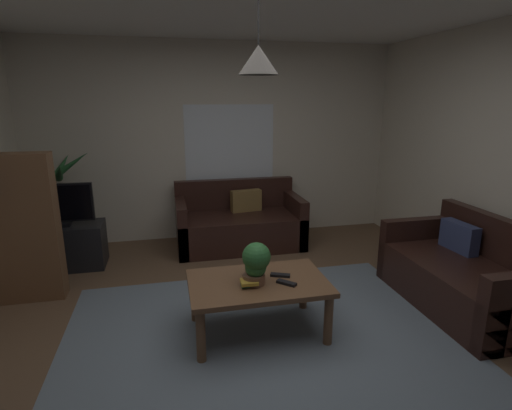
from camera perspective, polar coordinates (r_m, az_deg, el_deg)
The scene contains 17 objects.
floor at distance 3.35m, azimuth 1.20°, elevation -19.14°, with size 4.83×5.38×0.02m, color brown.
rug at distance 3.19m, azimuth 2.12°, elevation -20.88°, with size 3.14×2.96×0.01m, color slate.
wall_back at distance 5.49m, azimuth -5.64°, elevation 8.81°, with size 4.95×0.06×2.59m, color beige.
window_pane at distance 5.49m, azimuth -3.74°, elevation 8.08°, with size 1.20×0.01×1.14m, color white.
couch_under_window at distance 5.24m, azimuth -2.40°, elevation -2.83°, with size 1.59×0.83×0.82m.
couch_right_side at distance 4.21m, azimuth 27.42°, elevation -9.11°, with size 0.83×1.51×0.82m.
coffee_table at distance 3.30m, azimuth 0.30°, elevation -11.73°, with size 1.10×0.70×0.45m.
book_on_table_0 at distance 3.19m, azimuth -0.89°, elevation -11.13°, with size 0.14×0.08×0.03m, color #387247.
book_on_table_1 at distance 3.16m, azimuth -0.96°, elevation -10.84°, with size 0.13×0.12×0.02m, color gold.
remote_on_table_0 at distance 3.22m, azimuth 4.35°, elevation -10.94°, with size 0.05×0.16×0.02m, color black.
remote_on_table_1 at distance 3.35m, azimuth 3.46°, elevation -9.89°, with size 0.05×0.16×0.02m, color black.
potted_plant_on_table at distance 3.16m, azimuth -0.03°, elevation -8.14°, with size 0.22×0.22×0.34m.
tv_stand at distance 5.05m, azimuth -25.68°, elevation -5.32°, with size 0.90×0.44×0.50m, color black.
tv at distance 4.89m, azimuth -26.37°, elevation 0.03°, with size 0.76×0.16×0.48m.
potted_palm_corner at distance 5.35m, azimuth -26.35°, elevation -0.43°, with size 0.98×0.86×1.31m.
bookshelf_corner at distance 4.31m, azimuth -30.78°, elevation -2.84°, with size 0.70×0.31×1.40m.
pendant_lamp at distance 2.96m, azimuth 0.35°, elevation 19.88°, with size 0.28×0.28×0.56m.
Camera 1 is at (-0.68, -2.70, 1.87)m, focal length 28.25 mm.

